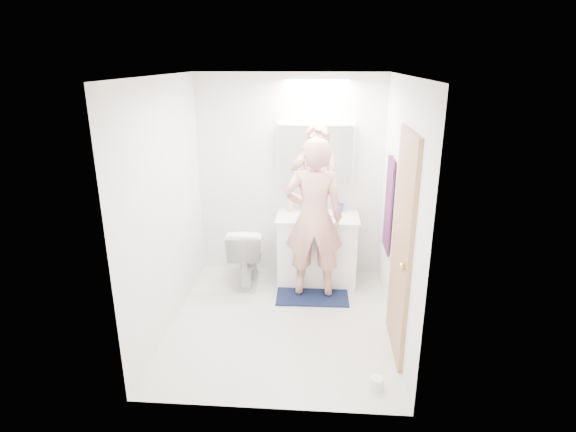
# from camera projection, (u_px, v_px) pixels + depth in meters

# --- Properties ---
(floor) EXTENTS (2.50, 2.50, 0.00)m
(floor) POSITION_uv_depth(u_px,v_px,m) (281.00, 321.00, 4.73)
(floor) COLOR silver
(floor) RESTS_ON ground
(ceiling) EXTENTS (2.50, 2.50, 0.00)m
(ceiling) POSITION_uv_depth(u_px,v_px,m) (280.00, 76.00, 3.95)
(ceiling) COLOR white
(ceiling) RESTS_ON floor
(wall_back) EXTENTS (2.50, 0.00, 2.50)m
(wall_back) POSITION_uv_depth(u_px,v_px,m) (290.00, 177.00, 5.52)
(wall_back) COLOR white
(wall_back) RESTS_ON floor
(wall_front) EXTENTS (2.50, 0.00, 2.50)m
(wall_front) POSITION_uv_depth(u_px,v_px,m) (265.00, 266.00, 3.16)
(wall_front) COLOR white
(wall_front) RESTS_ON floor
(wall_left) EXTENTS (0.00, 2.50, 2.50)m
(wall_left) POSITION_uv_depth(u_px,v_px,m) (166.00, 207.00, 4.42)
(wall_left) COLOR white
(wall_left) RESTS_ON floor
(wall_right) EXTENTS (0.00, 2.50, 2.50)m
(wall_right) POSITION_uv_depth(u_px,v_px,m) (400.00, 212.00, 4.26)
(wall_right) COLOR white
(wall_right) RESTS_ON floor
(vanity_cabinet) EXTENTS (0.90, 0.55, 0.78)m
(vanity_cabinet) POSITION_uv_depth(u_px,v_px,m) (317.00, 250.00, 5.49)
(vanity_cabinet) COLOR white
(vanity_cabinet) RESTS_ON floor
(countertop) EXTENTS (0.95, 0.58, 0.04)m
(countertop) POSITION_uv_depth(u_px,v_px,m) (318.00, 217.00, 5.36)
(countertop) COLOR silver
(countertop) RESTS_ON vanity_cabinet
(sink_basin) EXTENTS (0.36, 0.36, 0.03)m
(sink_basin) POSITION_uv_depth(u_px,v_px,m) (318.00, 213.00, 5.37)
(sink_basin) COLOR white
(sink_basin) RESTS_ON countertop
(faucet) EXTENTS (0.02, 0.02, 0.16)m
(faucet) POSITION_uv_depth(u_px,v_px,m) (318.00, 203.00, 5.53)
(faucet) COLOR silver
(faucet) RESTS_ON countertop
(medicine_cabinet) EXTENTS (0.88, 0.14, 0.70)m
(medicine_cabinet) POSITION_uv_depth(u_px,v_px,m) (316.00, 154.00, 5.33)
(medicine_cabinet) COLOR white
(medicine_cabinet) RESTS_ON wall_back
(mirror_panel) EXTENTS (0.84, 0.01, 0.66)m
(mirror_panel) POSITION_uv_depth(u_px,v_px,m) (315.00, 155.00, 5.26)
(mirror_panel) COLOR silver
(mirror_panel) RESTS_ON medicine_cabinet
(toilet) EXTENTS (0.44, 0.73, 0.72)m
(toilet) POSITION_uv_depth(u_px,v_px,m) (246.00, 254.00, 5.45)
(toilet) COLOR white
(toilet) RESTS_ON floor
(bath_rug) EXTENTS (0.81, 0.57, 0.02)m
(bath_rug) POSITION_uv_depth(u_px,v_px,m) (312.00, 294.00, 5.25)
(bath_rug) COLOR #131C3E
(bath_rug) RESTS_ON floor
(person) EXTENTS (0.65, 0.43, 1.75)m
(person) POSITION_uv_depth(u_px,v_px,m) (314.00, 218.00, 4.96)
(person) COLOR #DE9785
(person) RESTS_ON bath_rug
(door) EXTENTS (0.04, 0.80, 2.00)m
(door) POSITION_uv_depth(u_px,v_px,m) (402.00, 247.00, 4.00)
(door) COLOR tan
(door) RESTS_ON wall_right
(door_knob) EXTENTS (0.06, 0.06, 0.06)m
(door_knob) POSITION_uv_depth(u_px,v_px,m) (402.00, 266.00, 3.74)
(door_knob) COLOR gold
(door_knob) RESTS_ON door
(towel) EXTENTS (0.02, 0.42, 1.00)m
(towel) POSITION_uv_depth(u_px,v_px,m) (389.00, 205.00, 4.82)
(towel) COLOR #101F35
(towel) RESTS_ON wall_right
(towel_hook) EXTENTS (0.07, 0.02, 0.02)m
(towel_hook) POSITION_uv_depth(u_px,v_px,m) (391.00, 155.00, 4.65)
(towel_hook) COLOR silver
(towel_hook) RESTS_ON wall_right
(soap_bottle_a) EXTENTS (0.10, 0.10, 0.20)m
(soap_bottle_a) POSITION_uv_depth(u_px,v_px,m) (291.00, 203.00, 5.48)
(soap_bottle_a) COLOR #C8B581
(soap_bottle_a) RESTS_ON countertop
(soap_bottle_b) EXTENTS (0.10, 0.10, 0.17)m
(soap_bottle_b) POSITION_uv_depth(u_px,v_px,m) (304.00, 204.00, 5.51)
(soap_bottle_b) COLOR #5885BD
(soap_bottle_b) RESTS_ON countertop
(toothbrush_cup) EXTENTS (0.13, 0.13, 0.09)m
(toothbrush_cup) POSITION_uv_depth(u_px,v_px,m) (340.00, 208.00, 5.47)
(toothbrush_cup) COLOR #3D57B8
(toothbrush_cup) RESTS_ON countertop
(toilet_paper_roll) EXTENTS (0.11, 0.11, 0.10)m
(toilet_paper_roll) POSITION_uv_depth(u_px,v_px,m) (377.00, 383.00, 3.75)
(toilet_paper_roll) COLOR white
(toilet_paper_roll) RESTS_ON floor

